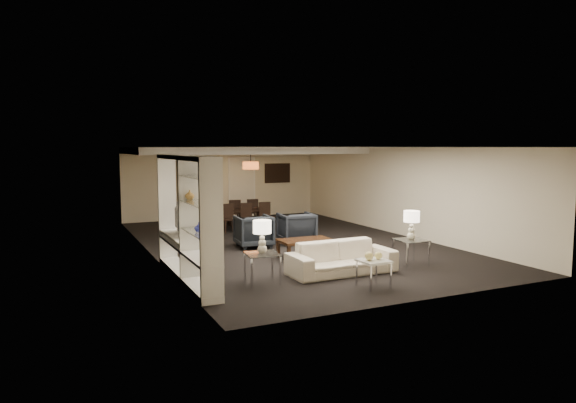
# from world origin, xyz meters

# --- Properties ---
(floor) EXTENTS (11.00, 11.00, 0.00)m
(floor) POSITION_xyz_m (0.00, 0.00, 0.00)
(floor) COLOR black
(floor) RESTS_ON ground
(ceiling) EXTENTS (7.00, 11.00, 0.02)m
(ceiling) POSITION_xyz_m (0.00, 0.00, 2.50)
(ceiling) COLOR silver
(ceiling) RESTS_ON ground
(wall_back) EXTENTS (7.00, 0.02, 2.50)m
(wall_back) POSITION_xyz_m (0.00, 5.50, 1.25)
(wall_back) COLOR beige
(wall_back) RESTS_ON ground
(wall_front) EXTENTS (7.00, 0.02, 2.50)m
(wall_front) POSITION_xyz_m (0.00, -5.50, 1.25)
(wall_front) COLOR beige
(wall_front) RESTS_ON ground
(wall_left) EXTENTS (0.02, 11.00, 2.50)m
(wall_left) POSITION_xyz_m (-3.50, 0.00, 1.25)
(wall_left) COLOR beige
(wall_left) RESTS_ON ground
(wall_right) EXTENTS (0.02, 11.00, 2.50)m
(wall_right) POSITION_xyz_m (3.50, 0.00, 1.25)
(wall_right) COLOR beige
(wall_right) RESTS_ON ground
(ceiling_soffit) EXTENTS (7.00, 4.00, 0.20)m
(ceiling_soffit) POSITION_xyz_m (0.00, 3.50, 2.40)
(ceiling_soffit) COLOR silver
(ceiling_soffit) RESTS_ON ceiling
(curtains) EXTENTS (1.50, 0.12, 2.40)m
(curtains) POSITION_xyz_m (-0.90, 5.42, 1.20)
(curtains) COLOR beige
(curtains) RESTS_ON wall_back
(door) EXTENTS (0.90, 0.05, 2.10)m
(door) POSITION_xyz_m (0.70, 5.47, 1.05)
(door) COLOR silver
(door) RESTS_ON wall_back
(painting) EXTENTS (0.95, 0.04, 0.65)m
(painting) POSITION_xyz_m (2.10, 5.46, 1.55)
(painting) COLOR #142D38
(painting) RESTS_ON wall_back
(media_unit) EXTENTS (0.38, 3.40, 2.35)m
(media_unit) POSITION_xyz_m (-3.31, -2.60, 1.18)
(media_unit) COLOR white
(media_unit) RESTS_ON wall_left
(pendant_light) EXTENTS (0.52, 0.52, 0.24)m
(pendant_light) POSITION_xyz_m (0.30, 3.50, 1.92)
(pendant_light) COLOR #D8591E
(pendant_light) RESTS_ON ceiling_soffit
(sofa) EXTENTS (2.17, 0.87, 0.63)m
(sofa) POSITION_xyz_m (-0.40, -3.38, 0.32)
(sofa) COLOR beige
(sofa) RESTS_ON floor
(coffee_table) EXTENTS (1.20, 0.71, 0.43)m
(coffee_table) POSITION_xyz_m (-0.40, -1.78, 0.21)
(coffee_table) COLOR black
(coffee_table) RESTS_ON floor
(armchair_left) EXTENTS (0.92, 0.95, 0.80)m
(armchair_left) POSITION_xyz_m (-1.00, -0.08, 0.40)
(armchair_left) COLOR black
(armchair_left) RESTS_ON floor
(armchair_right) EXTENTS (0.95, 0.97, 0.80)m
(armchair_right) POSITION_xyz_m (0.20, -0.08, 0.40)
(armchair_right) COLOR black
(armchair_right) RESTS_ON floor
(side_table_left) EXTENTS (0.66, 0.66, 0.55)m
(side_table_left) POSITION_xyz_m (-2.10, -3.38, 0.28)
(side_table_left) COLOR white
(side_table_left) RESTS_ON floor
(side_table_right) EXTENTS (0.63, 0.63, 0.55)m
(side_table_right) POSITION_xyz_m (1.30, -3.38, 0.28)
(side_table_right) COLOR silver
(side_table_right) RESTS_ON floor
(table_lamp_left) EXTENTS (0.37, 0.37, 0.61)m
(table_lamp_left) POSITION_xyz_m (-2.10, -3.38, 0.86)
(table_lamp_left) COLOR beige
(table_lamp_left) RESTS_ON side_table_left
(table_lamp_right) EXTENTS (0.35, 0.35, 0.61)m
(table_lamp_right) POSITION_xyz_m (1.30, -3.38, 0.86)
(table_lamp_right) COLOR #E9E3C5
(table_lamp_right) RESTS_ON side_table_right
(marble_table) EXTENTS (0.51, 0.51, 0.49)m
(marble_table) POSITION_xyz_m (-0.40, -4.48, 0.25)
(marble_table) COLOR white
(marble_table) RESTS_ON floor
(gold_gourd_a) EXTENTS (0.16, 0.16, 0.16)m
(gold_gourd_a) POSITION_xyz_m (-0.50, -4.48, 0.57)
(gold_gourd_a) COLOR #E9D67B
(gold_gourd_a) RESTS_ON marble_table
(gold_gourd_b) EXTENTS (0.14, 0.14, 0.14)m
(gold_gourd_b) POSITION_xyz_m (-0.30, -4.48, 0.56)
(gold_gourd_b) COLOR #EBDA7C
(gold_gourd_b) RESTS_ON marble_table
(television) EXTENTS (1.07, 0.14, 0.62)m
(television) POSITION_xyz_m (-3.28, -1.84, 1.06)
(television) COLOR black
(television) RESTS_ON media_unit
(vase_blue) EXTENTS (0.16, 0.16, 0.16)m
(vase_blue) POSITION_xyz_m (-3.31, -3.51, 1.14)
(vase_blue) COLOR #252DA0
(vase_blue) RESTS_ON media_unit
(vase_amber) EXTENTS (0.17, 0.17, 0.17)m
(vase_amber) POSITION_xyz_m (-3.31, -2.92, 1.65)
(vase_amber) COLOR #C38E41
(vase_amber) RESTS_ON media_unit
(floor_speaker) EXTENTS (0.13, 0.13, 1.04)m
(floor_speaker) POSITION_xyz_m (-2.54, -1.66, 0.52)
(floor_speaker) COLOR black
(floor_speaker) RESTS_ON floor
(dining_table) EXTENTS (1.62, 0.92, 0.57)m
(dining_table) POSITION_xyz_m (-0.26, 2.91, 0.28)
(dining_table) COLOR black
(dining_table) RESTS_ON floor
(chair_nl) EXTENTS (0.42, 0.42, 0.84)m
(chair_nl) POSITION_xyz_m (-0.86, 2.26, 0.42)
(chair_nl) COLOR black
(chair_nl) RESTS_ON floor
(chair_nm) EXTENTS (0.40, 0.40, 0.84)m
(chair_nm) POSITION_xyz_m (-0.26, 2.26, 0.42)
(chair_nm) COLOR black
(chair_nm) RESTS_ON floor
(chair_nr) EXTENTS (0.40, 0.40, 0.84)m
(chair_nr) POSITION_xyz_m (0.34, 2.26, 0.42)
(chair_nr) COLOR black
(chair_nr) RESTS_ON floor
(chair_fl) EXTENTS (0.40, 0.40, 0.84)m
(chair_fl) POSITION_xyz_m (-0.86, 3.56, 0.42)
(chair_fl) COLOR black
(chair_fl) RESTS_ON floor
(chair_fm) EXTENTS (0.44, 0.44, 0.84)m
(chair_fm) POSITION_xyz_m (-0.26, 3.56, 0.42)
(chair_fm) COLOR black
(chair_fm) RESTS_ON floor
(chair_fr) EXTENTS (0.43, 0.43, 0.84)m
(chair_fr) POSITION_xyz_m (0.34, 3.56, 0.42)
(chair_fr) COLOR black
(chair_fr) RESTS_ON floor
(floor_lamp) EXTENTS (0.25, 0.25, 1.49)m
(floor_lamp) POSITION_xyz_m (-0.68, 4.97, 0.75)
(floor_lamp) COLOR black
(floor_lamp) RESTS_ON floor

